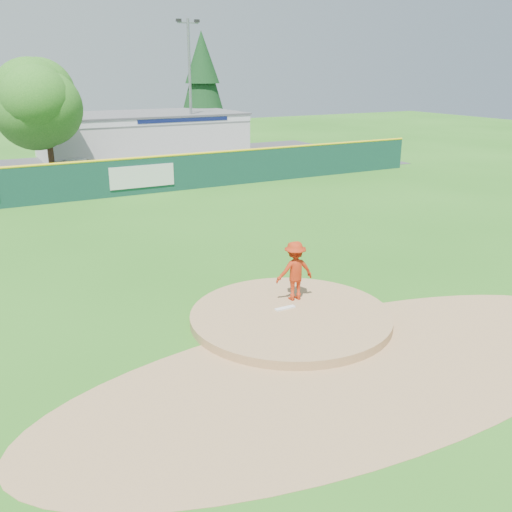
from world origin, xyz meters
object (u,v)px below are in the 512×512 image
pitcher (295,271)px  conifer_tree (202,81)px  pool_building_grp (142,135)px  deciduous_tree (45,104)px  light_pole_right (190,83)px  van (84,168)px

pitcher → conifer_tree: conifer_tree is taller
pitcher → pool_building_grp: bearing=-93.7°
pool_building_grp → conifer_tree: (7.00, 4.01, 3.88)m
pool_building_grp → deciduous_tree: bearing=-138.8°
pool_building_grp → light_pole_right: (3.00, -2.99, 3.88)m
deciduous_tree → light_pole_right: light_pole_right is taller
pool_building_grp → pitcher: bearing=-99.8°
light_pole_right → van: bearing=-153.3°
van → pool_building_grp: size_ratio=0.29×
conifer_tree → deciduous_tree: bearing=-143.7°
pool_building_grp → conifer_tree: bearing=29.8°
deciduous_tree → light_pole_right: size_ratio=0.74×
light_pole_right → conifer_tree: bearing=60.3°
conifer_tree → pool_building_grp: bearing=-150.2°
conifer_tree → light_pole_right: light_pole_right is taller
pitcher → pool_building_grp: 31.66m
pitcher → deciduous_tree: bearing=-77.8°
van → deciduous_tree: size_ratio=0.60×
pitcher → deciduous_tree: deciduous_tree is taller
conifer_tree → light_pole_right: (-4.00, -7.00, 0.00)m
pool_building_grp → deciduous_tree: deciduous_tree is taller
van → conifer_tree: size_ratio=0.46×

